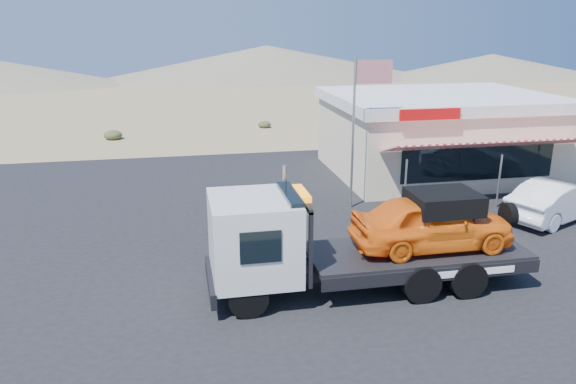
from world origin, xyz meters
name	(u,v)px	position (x,y,z in m)	size (l,w,h in m)	color
ground	(251,261)	(0.00, 0.00, 0.00)	(120.00, 120.00, 0.00)	#977F56
asphalt_lot	(293,224)	(2.00, 3.00, 0.01)	(32.00, 24.00, 0.02)	black
tow_truck	(362,235)	(2.80, -2.41, 1.60)	(8.91, 2.64, 2.98)	black
white_sedan	(557,200)	(11.92, 1.56, 0.79)	(1.63, 4.66, 1.54)	silver
jerky_store	(438,133)	(10.50, 8.97, 1.99)	(10.40, 9.97, 3.90)	beige
flagpole	(359,115)	(4.93, 4.50, 3.76)	(1.55, 0.10, 6.00)	#99999E
distant_hills	(108,68)	(-9.77, 55.14, 1.89)	(126.00, 48.00, 4.20)	#726B59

